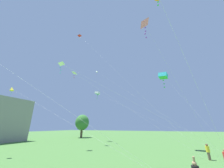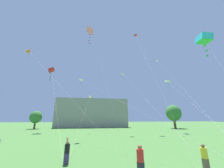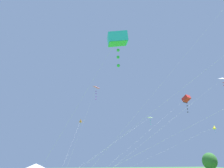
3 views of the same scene
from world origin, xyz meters
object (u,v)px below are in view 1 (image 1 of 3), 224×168
Objects in this scene: kite_white_delta_0 at (75,73)px; kite_yellow_diamond_4 at (12,89)px; kite_white_box_5 at (97,93)px; kite_white_delta_9 at (64,65)px; kite_red_delta_7 at (80,36)px; kite_cyan_box_8 at (163,76)px; kite_white_diamond_1 at (97,72)px; person_yellow_shirt at (208,151)px; kite_pink_delta_2 at (144,25)px.

kite_white_delta_0 is 0.93× the size of kite_yellow_diamond_4.
kite_white_box_5 is (21.25, -2.59, 4.27)m from kite_yellow_diamond_4.
kite_white_box_5 is 24.25m from kite_white_delta_9.
kite_yellow_diamond_4 is 24.02m from kite_red_delta_7.
kite_white_box_5 is 1.83× the size of kite_cyan_box_8.
kite_white_diamond_1 is 1.09× the size of kite_yellow_diamond_4.
kite_white_box_5 is at bearing 20.32° from kite_white_delta_9.
kite_white_box_5 is (13.23, 2.06, -0.75)m from kite_white_delta_0.
kite_red_delta_7 is at bearing 37.94° from kite_white_delta_0.
person_yellow_shirt is 23.98m from kite_white_delta_0.
kite_white_diamond_1 is 18.30m from kite_cyan_box_8.
kite_white_diamond_1 is at bearing 19.70° from kite_white_delta_9.
kite_red_delta_7 is (5.47, 4.27, 14.84)m from kite_white_delta_0.
kite_white_box_5 is at bearing 70.55° from kite_cyan_box_8.
kite_white_box_5 reaches higher than kite_yellow_diamond_4.
person_yellow_shirt is at bearing -70.88° from kite_yellow_diamond_4.
person_yellow_shirt is 0.07× the size of kite_white_diamond_1.
kite_white_delta_9 is at bearing -160.30° from kite_white_diamond_1.
kite_white_box_5 is (21.12, 17.24, -0.56)m from kite_pink_delta_2.
kite_pink_delta_2 reaches higher than person_yellow_shirt.
kite_cyan_box_8 is at bearing -100.75° from kite_white_diamond_1.
kite_red_delta_7 is at bearing 55.49° from kite_pink_delta_2.
kite_cyan_box_8 is (6.63, -16.61, -0.66)m from kite_white_delta_0.
kite_white_diamond_1 is at bearing -12.76° from kite_yellow_diamond_4.
kite_red_delta_7 is at bearing 140.32° from kite_white_diamond_1.
kite_yellow_diamond_4 is at bearing 166.96° from person_yellow_shirt.
kite_white_delta_9 is at bearing -159.68° from kite_white_box_5.
kite_white_diamond_1 is 22.14m from kite_white_delta_9.
kite_cyan_box_8 is 19.28m from kite_white_delta_9.
kite_red_delta_7 is 26.03m from kite_cyan_box_8.
kite_pink_delta_2 reaches higher than kite_yellow_diamond_4.
kite_yellow_diamond_4 is 1.57× the size of kite_cyan_box_8.
kite_white_delta_9 is (-22.55, -8.35, -3.14)m from kite_white_box_5.
person_yellow_shirt is 0.08× the size of kite_white_delta_0.
kite_white_box_5 is at bearing 23.78° from kite_white_diamond_1.
kite_pink_delta_2 is 20.41m from kite_yellow_diamond_4.
kite_white_box_5 is at bearing -15.89° from kite_red_delta_7.
kite_white_delta_0 is 0.69× the size of kite_red_delta_7.
kite_white_delta_9 reaches higher than person_yellow_shirt.
kite_pink_delta_2 is at bearing -140.78° from kite_white_box_5.
kite_pink_delta_2 is 0.48× the size of kite_red_delta_7.
kite_pink_delta_2 is 0.80× the size of kite_white_delta_9.
person_yellow_shirt is at bearing -30.23° from kite_pink_delta_2.
kite_white_delta_0 is 17.11m from kite_pink_delta_2.
kite_red_delta_7 is 26.10m from kite_white_delta_9.
kite_red_delta_7 is at bearing 93.18° from kite_cyan_box_8.
kite_white_delta_9 is at bearing -176.58° from person_yellow_shirt.
person_yellow_shirt is 16.16m from kite_pink_delta_2.
kite_white_delta_0 is at bearing -171.15° from kite_white_box_5.
kite_white_diamond_1 is at bearing 41.55° from kite_pink_delta_2.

